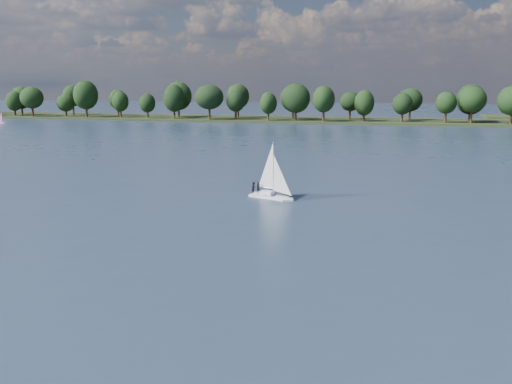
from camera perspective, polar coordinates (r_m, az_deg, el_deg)
ground at (r=125.80m, az=7.22°, el=3.88°), size 700.00×700.00×0.00m
far_shore at (r=236.86m, az=10.94°, el=6.95°), size 660.00×40.00×1.50m
sailboat at (r=74.98m, az=1.32°, el=1.04°), size 6.19×3.72×7.88m
dinghy_pink at (r=242.38m, az=-24.05°, el=6.57°), size 3.01×1.19×4.79m
treeline at (r=234.09m, az=7.37°, el=9.01°), size 562.34×74.13×18.76m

